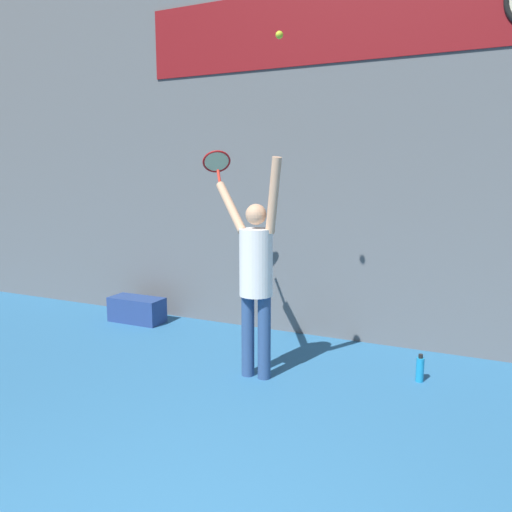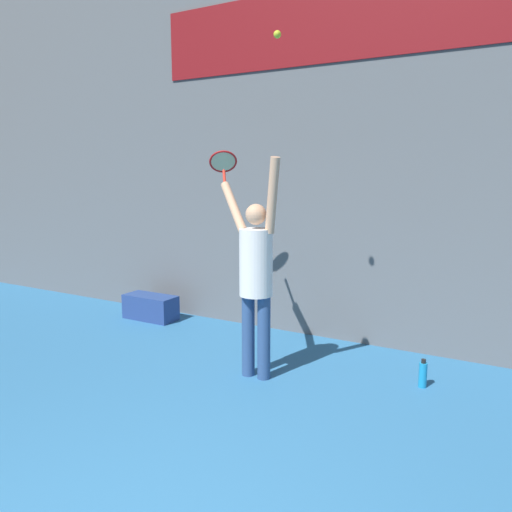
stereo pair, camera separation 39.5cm
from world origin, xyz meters
name	(u,v)px [view 1 (the left image)]	position (x,y,z in m)	size (l,w,h in m)	color
back_wall	(373,133)	(0.00, 4.54, 2.50)	(18.00, 0.10, 5.00)	slate
sponsor_banner	(376,17)	(0.00, 4.48, 3.73)	(5.86, 0.02, 0.87)	maroon
tennis_player	(256,271)	(-0.78, 3.00, 1.09)	(0.95, 0.58, 2.19)	#2D4C7F
tennis_racket	(217,163)	(-1.51, 3.56, 2.15)	(0.39, 0.42, 0.39)	red
tennis_ball	(279,35)	(-0.50, 2.88, 3.22)	(0.07, 0.07, 0.07)	#CCDB2D
water_bottle	(420,369)	(0.75, 3.56, 0.13)	(0.08, 0.08, 0.28)	#198CCC
equipment_bag	(137,310)	(-3.07, 4.03, 0.17)	(0.77, 0.34, 0.34)	navy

